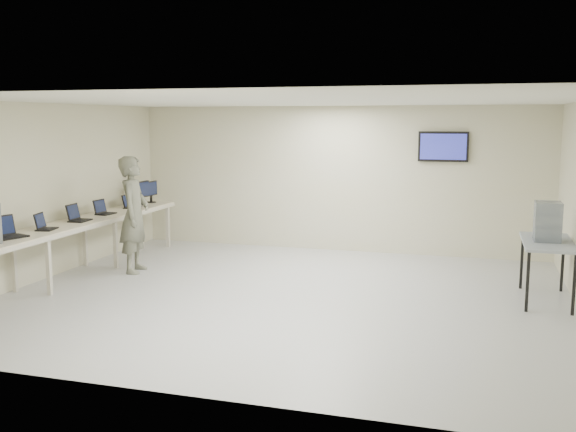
% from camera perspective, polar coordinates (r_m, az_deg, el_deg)
% --- Properties ---
extents(room, '(8.01, 7.01, 2.81)m').
position_cam_1_polar(room, '(9.13, -0.06, 1.48)').
color(room, '#B5B5B5').
rests_on(room, ground).
extents(workbench, '(0.76, 6.00, 0.90)m').
position_cam_1_polar(workbench, '(10.76, -18.97, -1.05)').
color(workbench, beige).
rests_on(workbench, ground).
extents(laptop_0, '(0.44, 0.47, 0.31)m').
position_cam_1_polar(laptop_0, '(9.79, -23.69, -1.31)').
color(laptop_0, black).
rests_on(laptop_0, workbench).
extents(laptop_1, '(0.32, 0.36, 0.25)m').
position_cam_1_polar(laptop_1, '(10.30, -20.88, -0.78)').
color(laptop_1, black).
rests_on(laptop_1, workbench).
extents(laptop_2, '(0.31, 0.37, 0.28)m').
position_cam_1_polar(laptop_2, '(10.99, -18.24, -0.06)').
color(laptop_2, black).
rests_on(laptop_2, workbench).
extents(laptop_3, '(0.29, 0.34, 0.26)m').
position_cam_1_polar(laptop_3, '(11.66, -16.10, 0.48)').
color(laptop_3, black).
rests_on(laptop_3, workbench).
extents(laptop_4, '(0.29, 0.34, 0.25)m').
position_cam_1_polar(laptop_4, '(12.37, -13.87, 1.01)').
color(laptop_4, black).
rests_on(laptop_4, workbench).
extents(monitor_near, '(0.21, 0.46, 0.46)m').
position_cam_1_polar(monitor_near, '(12.73, -12.83, 2.21)').
color(monitor_near, black).
rests_on(monitor_near, workbench).
extents(monitor_far, '(0.19, 0.43, 0.42)m').
position_cam_1_polar(monitor_far, '(13.04, -12.09, 2.29)').
color(monitor_far, black).
rests_on(monitor_far, workbench).
extents(soldier, '(0.60, 0.79, 1.95)m').
position_cam_1_polar(soldier, '(10.98, -13.50, 0.13)').
color(soldier, '#53574C').
rests_on(soldier, ground).
extents(side_table, '(0.67, 1.44, 0.86)m').
position_cam_1_polar(side_table, '(9.66, 22.08, -2.49)').
color(side_table, '#8F96A0').
rests_on(side_table, ground).
extents(storage_bins, '(0.35, 0.39, 0.55)m').
position_cam_1_polar(storage_bins, '(9.60, 22.08, -0.45)').
color(storage_bins, gray).
rests_on(storage_bins, side_table).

